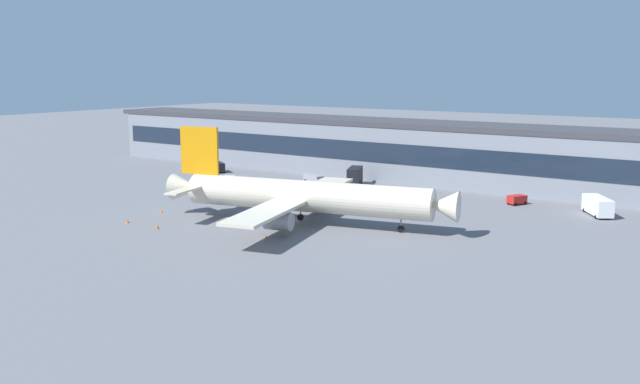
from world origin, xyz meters
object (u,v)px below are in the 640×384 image
airliner (302,196)px  traffic_cone_2 (157,227)px  fuel_truck (597,205)px  traffic_cone_1 (128,221)px  traffic_cone_3 (266,237)px  catering_truck (355,176)px  belt_loader (313,178)px  crew_van (218,167)px  follow_me_car (194,162)px  traffic_cone_0 (161,211)px  baggage_tug (517,199)px

airliner → traffic_cone_2: 24.76m
fuel_truck → traffic_cone_1: fuel_truck is taller
traffic_cone_2 → traffic_cone_3: bearing=13.3°
fuel_truck → traffic_cone_2: fuel_truck is taller
airliner → catering_truck: 39.97m
catering_truck → belt_loader: catering_truck is taller
fuel_truck → catering_truck: bearing=177.9°
airliner → crew_van: (-51.99, 35.15, -3.41)m
follow_me_car → traffic_cone_0: follow_me_car is taller
traffic_cone_1 → traffic_cone_3: size_ratio=1.02×
traffic_cone_3 → traffic_cone_1: bearing=-170.2°
baggage_tug → fuel_truck: 15.28m
follow_me_car → traffic_cone_3: (67.74, -52.31, -0.75)m
airliner → baggage_tug: airliner is taller
airliner → belt_loader: bearing=122.3°
airliner → baggage_tug: bearing=55.9°
airliner → belt_loader: (-22.53, 35.68, -3.72)m
traffic_cone_2 → catering_truck: bearing=84.5°
belt_loader → traffic_cone_0: belt_loader is taller
traffic_cone_1 → airliner: bearing=33.5°
follow_me_car → baggage_tug: bearing=-2.0°
traffic_cone_2 → traffic_cone_3: size_ratio=1.09×
catering_truck → belt_loader: size_ratio=1.15×
airliner → follow_me_car: bearing=148.6°
baggage_tug → airliner: bearing=-124.1°
catering_truck → crew_van: bearing=-176.1°
baggage_tug → belt_loader: bearing=-178.3°
crew_van → fuel_truck: bearing=0.5°
baggage_tug → traffic_cone_2: bearing=-128.6°
catering_truck → traffic_cone_3: (14.34, -49.87, -1.96)m
fuel_truck → traffic_cone_1: (-65.50, -52.58, -1.54)m
follow_me_car → belt_loader: 43.68m
belt_loader → traffic_cone_0: size_ratio=10.69×
crew_van → traffic_cone_2: bearing=-56.6°
airliner → catering_truck: airliner is taller
follow_me_car → traffic_cone_0: 61.68m
traffic_cone_0 → traffic_cone_1: traffic_cone_1 is taller
baggage_tug → catering_truck: 37.71m
traffic_cone_1 → traffic_cone_2: 7.40m
traffic_cone_3 → baggage_tug: bearing=64.6°
follow_me_car → fuel_truck: fuel_truck is taller
crew_van → traffic_cone_0: (25.14, -42.54, -1.15)m
traffic_cone_0 → catering_truck: bearing=72.5°
baggage_tug → traffic_cone_0: baggage_tug is taller
fuel_truck → catering_truck: (-52.89, 1.96, 0.41)m
traffic_cone_3 → belt_loader: bearing=117.0°
traffic_cone_0 → traffic_cone_3: (28.62, -4.63, 0.02)m
follow_me_car → traffic_cone_3: follow_me_car is taller
airliner → crew_van: 62.85m
traffic_cone_3 → airliner: bearing=98.4°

